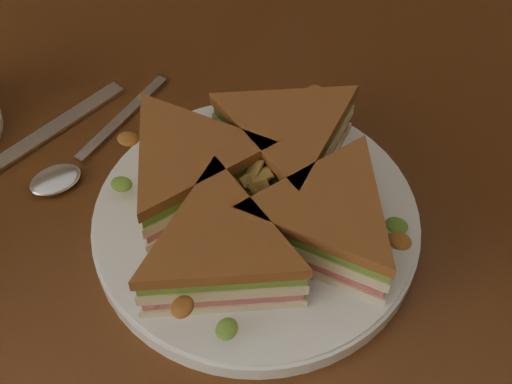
% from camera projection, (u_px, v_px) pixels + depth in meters
% --- Properties ---
extents(table, '(1.20, 0.80, 0.75)m').
position_uv_depth(table, '(178.00, 252.00, 0.72)').
color(table, '#371B0C').
rests_on(table, ground).
extents(plate, '(0.28, 0.28, 0.02)m').
position_uv_depth(plate, '(256.00, 222.00, 0.61)').
color(plate, white).
rests_on(plate, table).
extents(sandwich_wedges, '(0.31, 0.31, 0.06)m').
position_uv_depth(sandwich_wedges, '(256.00, 196.00, 0.58)').
color(sandwich_wedges, beige).
rests_on(sandwich_wedges, plate).
extents(crisps_mound, '(0.09, 0.09, 0.05)m').
position_uv_depth(crisps_mound, '(256.00, 199.00, 0.58)').
color(crisps_mound, '#C46C19').
rests_on(crisps_mound, plate).
extents(spoon, '(0.17, 0.09, 0.01)m').
position_uv_depth(spoon, '(73.00, 164.00, 0.65)').
color(spoon, silver).
rests_on(spoon, table).
extents(knife, '(0.21, 0.07, 0.00)m').
position_uv_depth(knife, '(24.00, 149.00, 0.67)').
color(knife, silver).
rests_on(knife, table).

